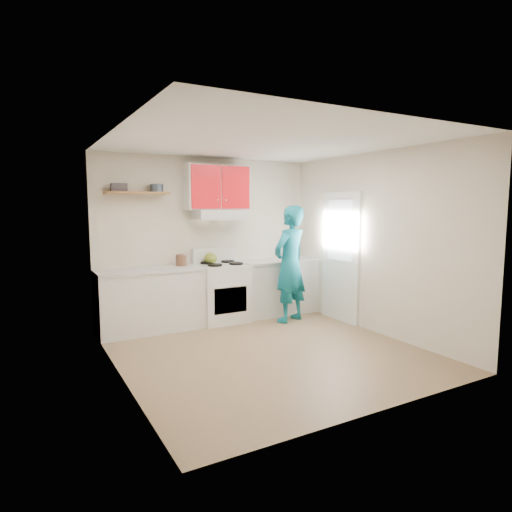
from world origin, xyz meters
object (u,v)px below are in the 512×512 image
person (290,264)px  tin (157,188)px  kettle (211,258)px  crock (181,261)px  stove (222,293)px

person → tin: bearing=-40.2°
kettle → crock: kettle is taller
tin → kettle: (0.81, -0.08, -1.09)m
crock → person: 1.70m
crock → person: bearing=-22.1°
kettle → crock: (-0.49, 0.00, -0.01)m
kettle → person: (1.08, -0.64, -0.09)m
stove → tin: tin is taller
crock → tin: bearing=166.6°
tin → person: tin is taller
kettle → crock: 0.49m
tin → kettle: 1.36m
stove → kettle: (-0.14, 0.12, 0.55)m
kettle → person: person is taller
tin → kettle: size_ratio=0.91×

